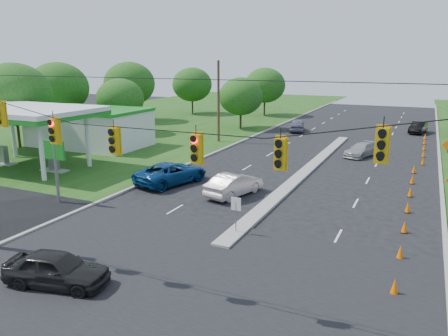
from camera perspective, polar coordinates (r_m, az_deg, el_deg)
The scene contains 35 objects.
ground at distance 18.68m, azimuth -6.03°, elevation -15.03°, with size 160.00×160.00×0.00m, color black.
grass_left at distance 52.15m, azimuth -23.41°, elevation 2.82°, with size 40.00×160.00×0.06m, color #1E4714.
cross_street at distance 18.68m, azimuth -6.03°, elevation -15.03°, with size 160.00×14.00×0.02m, color black.
curb_left at distance 48.58m, azimuth 1.85°, elevation 3.23°, with size 0.25×110.00×0.16m, color gray.
curb_right at distance 44.88m, azimuth 26.31°, elevation 0.88°, with size 0.25×110.00×0.16m, color gray.
median at distance 37.08m, azimuth 10.79°, elevation -0.39°, with size 1.00×34.00×0.18m, color gray.
median_sign at distance 22.97m, azimuth 1.57°, elevation -5.28°, with size 0.55×0.06×2.05m.
signal_span at distance 16.06m, azimuth -8.46°, elevation -0.83°, with size 25.60×0.32×9.00m.
utility_pole_far_left at distance 48.93m, azimuth -0.73°, elevation 8.64°, with size 0.28×0.28×9.00m, color #422D1C.
gas_station at distance 47.39m, azimuth -18.31°, elevation 5.42°, with size 18.40×19.70×5.20m.
cone_0 at distance 19.03m, azimuth 21.39°, elevation -14.21°, with size 0.32×0.32×0.70m, color #FE6600.
cone_1 at distance 22.21m, azimuth 22.04°, elevation -10.13°, with size 0.32×0.32×0.70m, color #FE6600.
cone_2 at distance 25.46m, azimuth 22.51°, elevation -7.09°, with size 0.32×0.32×0.70m, color #FE6600.
cone_3 at distance 28.78m, azimuth 22.87°, elevation -4.74°, with size 0.32×0.32×0.70m, color #FE6600.
cone_4 at distance 32.13m, azimuth 23.16°, elevation -2.87°, with size 0.32×0.32×0.70m, color #FE6600.
cone_5 at distance 35.51m, azimuth 23.39°, elevation -1.37°, with size 0.32×0.32×0.70m, color #FE6600.
cone_6 at distance 38.92m, azimuth 23.57°, elevation -0.12°, with size 0.32×0.32×0.70m, color #FE6600.
cone_7 at distance 42.34m, azimuth 24.54°, elevation 0.84°, with size 0.32×0.32×0.70m, color #FE6600.
cone_8 at distance 45.77m, azimuth 24.62°, elevation 1.74°, with size 0.32×0.32×0.70m, color #FE6600.
cone_9 at distance 49.21m, azimuth 24.68°, elevation 2.51°, with size 0.32×0.32×0.70m, color #FE6600.
cone_10 at distance 52.66m, azimuth 24.74°, elevation 3.18°, with size 0.32×0.32×0.70m, color #FE6600.
cone_11 at distance 56.11m, azimuth 24.78°, elevation 3.76°, with size 0.32×0.32×0.70m, color #FE6600.
tree_1 at distance 50.18m, azimuth -25.73°, elevation 8.65°, with size 7.56×7.56×8.82m.
tree_2 at distance 56.09m, azimuth -13.41°, elevation 8.78°, with size 5.88×5.88×6.86m.
tree_3 at distance 67.57m, azimuth -12.26°, elevation 10.71°, with size 7.56×7.56×8.82m.
tree_4 at distance 75.50m, azimuth -4.19°, elevation 10.82°, with size 6.72×6.72×7.84m.
tree_5 at distance 58.65m, azimuth 2.21°, elevation 9.35°, with size 5.88×5.88×6.86m.
tree_6 at distance 73.29m, azimuth 5.36°, elevation 10.70°, with size 6.72×6.72×7.84m.
tree_14 at distance 59.84m, azimuth -20.82°, elevation 9.75°, with size 7.56×7.56×8.82m.
black_sedan at distance 19.49m, azimuth -21.03°, elevation -12.21°, with size 1.74×4.33×1.48m, color black.
white_sedan at distance 29.74m, azimuth 1.35°, elevation -2.16°, with size 1.64×4.70×1.55m, color #B8A8A8.
blue_pickup at distance 32.85m, azimuth -6.89°, elevation -0.64°, with size 2.69×5.83×1.62m, color navy.
silver_car_far at distance 43.83m, azimuth 17.48°, elevation 2.26°, with size 1.79×4.40×1.28m, color #9F9F9F.
silver_car_oncoming at distance 57.55m, azimuth 9.50°, elevation 5.55°, with size 1.92×4.76×1.62m, color slate.
dark_car_receding at distance 60.51m, azimuth 24.04°, elevation 4.87°, with size 1.56×4.48×1.48m, color black.
Camera 1 is at (8.55, -13.94, 9.02)m, focal length 35.00 mm.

